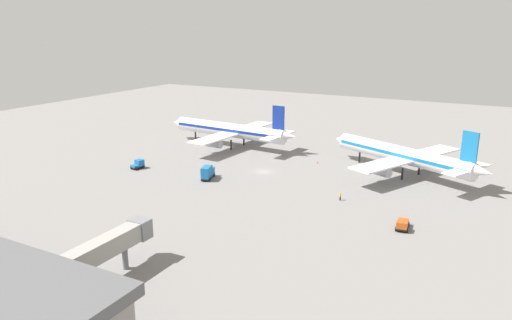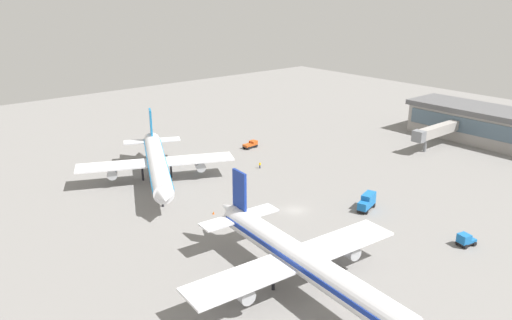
{
  "view_description": "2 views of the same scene",
  "coord_description": "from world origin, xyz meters",
  "px_view_note": "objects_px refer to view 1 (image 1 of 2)",
  "views": [
    {
      "loc": [
        53.85,
        -103.74,
        35.63
      ],
      "look_at": [
        0.68,
        -5.17,
        4.47
      ],
      "focal_mm": 33.66,
      "sensor_mm": 36.0,
      "label": 1
    },
    {
      "loc": [
        -66.54,
        65.57,
        43.06
      ],
      "look_at": [
        16.06,
        -2.82,
        6.06
      ],
      "focal_mm": 34.75,
      "sensor_mm": 36.0,
      "label": 2
    }
  ],
  "objects_px": {
    "catering_truck": "(208,172)",
    "ground_crew_worker": "(340,196)",
    "airplane_taxiing": "(403,155)",
    "safety_cone_near_gate": "(317,162)",
    "pushback_tractor": "(402,224)",
    "baggage_tug": "(138,164)",
    "airplane_at_gate": "(231,130)"
  },
  "relations": [
    {
      "from": "pushback_tractor",
      "to": "airplane_at_gate",
      "type": "bearing_deg",
      "value": -128.83
    },
    {
      "from": "catering_truck",
      "to": "safety_cone_near_gate",
      "type": "bearing_deg",
      "value": -52.33
    },
    {
      "from": "baggage_tug",
      "to": "ground_crew_worker",
      "type": "bearing_deg",
      "value": -75.71
    },
    {
      "from": "baggage_tug",
      "to": "ground_crew_worker",
      "type": "distance_m",
      "value": 54.05
    },
    {
      "from": "baggage_tug",
      "to": "ground_crew_worker",
      "type": "relative_size",
      "value": 2.11
    },
    {
      "from": "airplane_at_gate",
      "to": "baggage_tug",
      "type": "distance_m",
      "value": 33.45
    },
    {
      "from": "airplane_at_gate",
      "to": "safety_cone_near_gate",
      "type": "relative_size",
      "value": 77.06
    },
    {
      "from": "airplane_at_gate",
      "to": "pushback_tractor",
      "type": "distance_m",
      "value": 71.93
    },
    {
      "from": "safety_cone_near_gate",
      "to": "airplane_taxiing",
      "type": "bearing_deg",
      "value": 0.4
    },
    {
      "from": "airplane_at_gate",
      "to": "catering_truck",
      "type": "bearing_deg",
      "value": 116.21
    },
    {
      "from": "airplane_at_gate",
      "to": "catering_truck",
      "type": "distance_m",
      "value": 33.43
    },
    {
      "from": "airplane_at_gate",
      "to": "ground_crew_worker",
      "type": "distance_m",
      "value": 54.49
    },
    {
      "from": "baggage_tug",
      "to": "catering_truck",
      "type": "relative_size",
      "value": 0.6
    },
    {
      "from": "catering_truck",
      "to": "safety_cone_near_gate",
      "type": "distance_m",
      "value": 31.63
    },
    {
      "from": "pushback_tractor",
      "to": "safety_cone_near_gate",
      "type": "bearing_deg",
      "value": -144.62
    },
    {
      "from": "airplane_at_gate",
      "to": "safety_cone_near_gate",
      "type": "distance_m",
      "value": 31.31
    },
    {
      "from": "pushback_tractor",
      "to": "baggage_tug",
      "type": "height_order",
      "value": "baggage_tug"
    },
    {
      "from": "safety_cone_near_gate",
      "to": "baggage_tug",
      "type": "bearing_deg",
      "value": -145.51
    },
    {
      "from": "airplane_at_gate",
      "to": "airplane_taxiing",
      "type": "height_order",
      "value": "airplane_at_gate"
    },
    {
      "from": "pushback_tractor",
      "to": "safety_cone_near_gate",
      "type": "xyz_separation_m",
      "value": [
        -29.75,
        33.9,
        -0.67
      ]
    },
    {
      "from": "catering_truck",
      "to": "ground_crew_worker",
      "type": "height_order",
      "value": "catering_truck"
    },
    {
      "from": "pushback_tractor",
      "to": "safety_cone_near_gate",
      "type": "distance_m",
      "value": 45.11
    },
    {
      "from": "pushback_tractor",
      "to": "ground_crew_worker",
      "type": "height_order",
      "value": "pushback_tractor"
    },
    {
      "from": "pushback_tractor",
      "to": "ground_crew_worker",
      "type": "distance_m",
      "value": 17.49
    },
    {
      "from": "airplane_taxiing",
      "to": "safety_cone_near_gate",
      "type": "relative_size",
      "value": 71.39
    },
    {
      "from": "airplane_taxiing",
      "to": "catering_truck",
      "type": "distance_m",
      "value": 48.4
    },
    {
      "from": "airplane_taxiing",
      "to": "baggage_tug",
      "type": "xyz_separation_m",
      "value": [
        -61.62,
        -27.07,
        -3.89
      ]
    },
    {
      "from": "airplane_at_gate",
      "to": "airplane_taxiing",
      "type": "distance_m",
      "value": 53.19
    },
    {
      "from": "ground_crew_worker",
      "to": "airplane_at_gate",
      "type": "bearing_deg",
      "value": 151.85
    },
    {
      "from": "catering_truck",
      "to": "baggage_tug",
      "type": "bearing_deg",
      "value": 76.17
    },
    {
      "from": "pushback_tractor",
      "to": "baggage_tug",
      "type": "xyz_separation_m",
      "value": [
        -68.92,
        6.99,
        0.19
      ]
    },
    {
      "from": "airplane_taxiing",
      "to": "safety_cone_near_gate",
      "type": "height_order",
      "value": "airplane_taxiing"
    }
  ]
}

